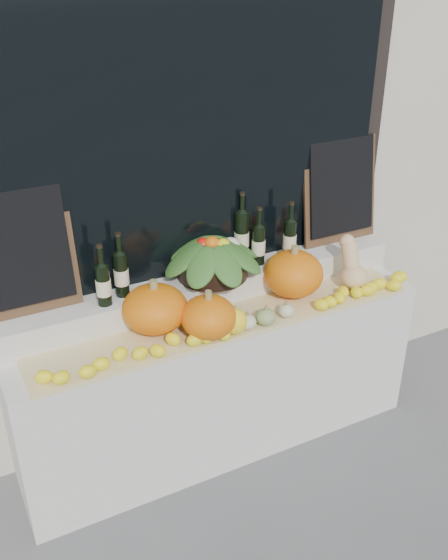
{
  "coord_description": "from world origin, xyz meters",
  "views": [
    {
      "loc": [
        -1.28,
        -1.04,
        2.63
      ],
      "look_at": [
        0.0,
        1.45,
        1.12
      ],
      "focal_mm": 40.0,
      "sensor_mm": 36.0,
      "label": 1
    }
  ],
  "objects_px": {
    "pumpkin_left": "(155,309)",
    "pumpkin_right": "(293,274)",
    "butternut_squash": "(352,267)",
    "wine_bottle_tall": "(242,237)",
    "produce_bowl": "(212,256)"
  },
  "relations": [
    {
      "from": "pumpkin_right",
      "to": "produce_bowl",
      "type": "distance_m",
      "value": 0.46
    },
    {
      "from": "butternut_squash",
      "to": "produce_bowl",
      "type": "xyz_separation_m",
      "value": [
        -0.75,
        0.25,
        0.13
      ]
    },
    {
      "from": "pumpkin_right",
      "to": "produce_bowl",
      "type": "relative_size",
      "value": 0.56
    },
    {
      "from": "produce_bowl",
      "to": "pumpkin_right",
      "type": "bearing_deg",
      "value": -22.95
    },
    {
      "from": "produce_bowl",
      "to": "wine_bottle_tall",
      "type": "xyz_separation_m",
      "value": [
        0.22,
        0.08,
        0.04
      ]
    },
    {
      "from": "pumpkin_right",
      "to": "wine_bottle_tall",
      "type": "xyz_separation_m",
      "value": [
        -0.19,
        0.25,
        0.16
      ]
    },
    {
      "from": "pumpkin_right",
      "to": "wine_bottle_tall",
      "type": "relative_size",
      "value": 0.8
    },
    {
      "from": "butternut_squash",
      "to": "pumpkin_right",
      "type": "bearing_deg",
      "value": 167.32
    },
    {
      "from": "pumpkin_left",
      "to": "pumpkin_right",
      "type": "relative_size",
      "value": 1.01
    },
    {
      "from": "pumpkin_right",
      "to": "produce_bowl",
      "type": "bearing_deg",
      "value": 157.05
    },
    {
      "from": "wine_bottle_tall",
      "to": "butternut_squash",
      "type": "bearing_deg",
      "value": -31.56
    },
    {
      "from": "wine_bottle_tall",
      "to": "pumpkin_right",
      "type": "bearing_deg",
      "value": -52.75
    },
    {
      "from": "pumpkin_right",
      "to": "butternut_squash",
      "type": "height_order",
      "value": "butternut_squash"
    },
    {
      "from": "pumpkin_left",
      "to": "wine_bottle_tall",
      "type": "bearing_deg",
      "value": 21.09
    },
    {
      "from": "pumpkin_right",
      "to": "butternut_squash",
      "type": "relative_size",
      "value": 1.12
    }
  ]
}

